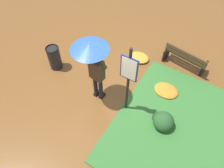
# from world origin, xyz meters

# --- Properties ---
(ground_plane) EXTENTS (18.00, 18.00, 0.00)m
(ground_plane) POSITION_xyz_m (0.00, 0.00, 0.00)
(ground_plane) COLOR brown
(grass_verge) EXTENTS (4.80, 4.00, 0.05)m
(grass_verge) POSITION_xyz_m (-3.13, 0.13, 0.03)
(grass_verge) COLOR #387533
(grass_verge) RESTS_ON ground_plane
(person_with_umbrella) EXTENTS (0.96, 0.96, 2.04)m
(person_with_umbrella) POSITION_xyz_m (0.15, 0.30, 1.55)
(person_with_umbrella) COLOR black
(person_with_umbrella) RESTS_ON ground_plane
(info_sign_post) EXTENTS (0.44, 0.07, 2.30)m
(info_sign_post) POSITION_xyz_m (-0.83, 0.26, 1.44)
(info_sign_post) COLOR black
(info_sign_post) RESTS_ON ground_plane
(handbag) EXTENTS (0.30, 0.15, 0.37)m
(handbag) POSITION_xyz_m (0.66, -0.35, 0.13)
(handbag) COLOR brown
(handbag) RESTS_ON ground_plane
(park_bench) EXTENTS (1.40, 0.59, 0.75)m
(park_bench) POSITION_xyz_m (-1.65, -2.18, 0.40)
(park_bench) COLOR black
(park_bench) RESTS_ON ground_plane
(trash_bin) EXTENTS (0.42, 0.42, 0.83)m
(trash_bin) POSITION_xyz_m (1.94, 0.01, 0.42)
(trash_bin) COLOR black
(trash_bin) RESTS_ON ground_plane
(shrub_cluster) EXTENTS (0.61, 0.56, 0.50)m
(shrub_cluster) POSITION_xyz_m (-1.92, 0.22, 0.23)
(shrub_cluster) COLOR #285628
(shrub_cluster) RESTS_ON ground_plane
(leaf_pile_by_bench) EXTENTS (0.74, 0.59, 0.16)m
(leaf_pile_by_bench) POSITION_xyz_m (-1.59, -0.89, 0.08)
(leaf_pile_by_bench) COLOR #C68428
(leaf_pile_by_bench) RESTS_ON ground_plane
(leaf_pile_far_path) EXTENTS (0.67, 0.54, 0.15)m
(leaf_pile_far_path) POSITION_xyz_m (-0.26, -1.74, 0.07)
(leaf_pile_far_path) COLOR gold
(leaf_pile_far_path) RESTS_ON ground_plane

